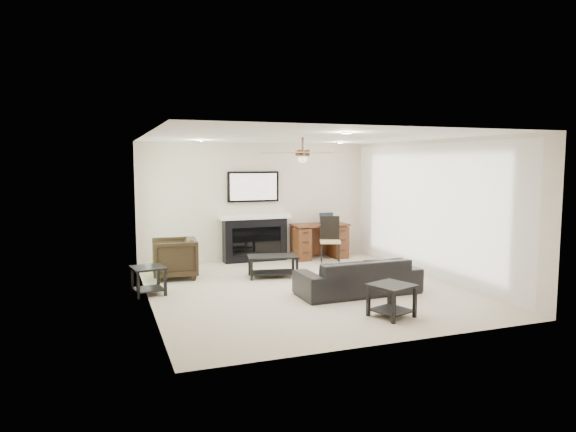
# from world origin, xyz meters

# --- Properties ---
(room_shell) EXTENTS (5.50, 5.54, 2.52)m
(room_shell) POSITION_xyz_m (0.19, 0.08, 1.68)
(room_shell) COLOR beige
(room_shell) RESTS_ON ground
(sofa) EXTENTS (1.98, 0.80, 0.58)m
(sofa) POSITION_xyz_m (0.68, -0.60, 0.29)
(sofa) COLOR black
(sofa) RESTS_ON ground
(armchair) EXTENTS (0.86, 0.84, 0.73)m
(armchair) POSITION_xyz_m (-1.92, 1.55, 0.36)
(armchair) COLOR black
(armchair) RESTS_ON ground
(coffee_table) EXTENTS (0.98, 0.66, 0.40)m
(coffee_table) POSITION_xyz_m (-0.22, 1.00, 0.20)
(coffee_table) COLOR black
(coffee_table) RESTS_ON ground
(end_table_near) EXTENTS (0.66, 0.66, 0.45)m
(end_table_near) POSITION_xyz_m (0.53, -1.85, 0.23)
(end_table_near) COLOR black
(end_table_near) RESTS_ON ground
(end_table_left) EXTENTS (0.57, 0.57, 0.45)m
(end_table_left) POSITION_xyz_m (-2.47, 0.50, 0.23)
(end_table_left) COLOR black
(end_table_left) RESTS_ON ground
(fireplace_unit) EXTENTS (1.52, 0.34, 1.91)m
(fireplace_unit) POSITION_xyz_m (-0.09, 2.58, 0.95)
(fireplace_unit) COLOR black
(fireplace_unit) RESTS_ON ground
(desk) EXTENTS (1.22, 0.56, 0.76)m
(desk) POSITION_xyz_m (1.32, 2.40, 0.38)
(desk) COLOR #3A1D0E
(desk) RESTS_ON ground
(desk_chair) EXTENTS (0.55, 0.56, 0.97)m
(desk_chair) POSITION_xyz_m (1.32, 1.85, 0.48)
(desk_chair) COLOR black
(desk_chair) RESTS_ON ground
(laptop) EXTENTS (0.33, 0.24, 0.23)m
(laptop) POSITION_xyz_m (1.52, 2.38, 0.88)
(laptop) COLOR black
(laptop) RESTS_ON desk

